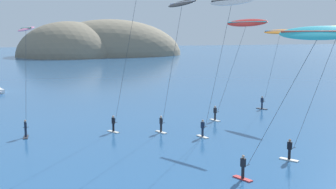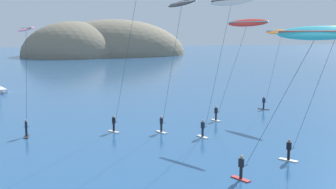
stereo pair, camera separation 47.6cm
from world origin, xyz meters
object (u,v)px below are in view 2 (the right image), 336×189
object	(u,v)px
kitesurfer_purple	(136,0)
kitesurfer_black	(180,14)
kitesurfer_pink	(26,39)
kitesurfer_orange	(281,37)
kitesurfer_white	(229,12)
sailboat_near	(0,89)
kitesurfer_cyan	(311,45)
kitesurfer_red	(245,31)
kitesurfer_yellow	(334,40)

from	to	relation	value
kitesurfer_purple	kitesurfer_black	size ratio (longest dim) A/B	1.11
kitesurfer_pink	kitesurfer_orange	bearing A→B (deg)	12.76
kitesurfer_black	kitesurfer_white	bearing A→B (deg)	-21.33
kitesurfer_purple	kitesurfer_white	xyz separation A→B (m)	(7.50, -3.35, -1.12)
kitesurfer_purple	sailboat_near	bearing A→B (deg)	110.53
kitesurfer_purple	kitesurfer_pink	world-z (taller)	kitesurfer_purple
kitesurfer_orange	kitesurfer_pink	distance (m)	30.46
kitesurfer_orange	kitesurfer_cyan	xyz separation A→B (m)	(-13.94, -24.80, -0.11)
sailboat_near	kitesurfer_orange	xyz separation A→B (m)	(34.64, -29.77, 8.71)
kitesurfer_black	kitesurfer_cyan	bearing A→B (deg)	-78.87
kitesurfer_pink	kitesurfer_cyan	size ratio (longest dim) A/B	1.01
kitesurfer_purple	kitesurfer_black	xyz separation A→B (m)	(3.51, -1.79, -1.31)
kitesurfer_white	sailboat_near	bearing A→B (deg)	117.69
kitesurfer_red	kitesurfer_pink	size ratio (longest dim) A/B	1.09
sailboat_near	kitesurfer_white	xyz separation A→B (m)	(21.82, -41.58, 11.06)
kitesurfer_red	kitesurfer_white	size ratio (longest dim) A/B	0.87
kitesurfer_white	kitesurfer_black	size ratio (longest dim) A/B	1.03
kitesurfer_purple	kitesurfer_yellow	world-z (taller)	kitesurfer_purple
kitesurfer_purple	kitesurfer_cyan	size ratio (longest dim) A/B	1.37
sailboat_near	kitesurfer_orange	size ratio (longest dim) A/B	0.57
kitesurfer_pink	kitesurfer_cyan	world-z (taller)	kitesurfer_pink
kitesurfer_white	kitesurfer_black	distance (m)	4.29
sailboat_near	kitesurfer_pink	size ratio (longest dim) A/B	0.56
kitesurfer_orange	kitesurfer_black	size ratio (longest dim) A/B	0.81
kitesurfer_yellow	kitesurfer_orange	xyz separation A→B (m)	(9.19, 20.93, -0.04)
sailboat_near	kitesurfer_cyan	size ratio (longest dim) A/B	0.57
kitesurfer_purple	kitesurfer_pink	bearing A→B (deg)	169.55
kitesurfer_orange	kitesurfer_yellow	bearing A→B (deg)	-113.70
kitesurfer_cyan	kitesurfer_red	bearing A→B (deg)	72.70
kitesurfer_white	kitesurfer_orange	world-z (taller)	kitesurfer_white
kitesurfer_purple	kitesurfer_yellow	bearing A→B (deg)	-48.24
sailboat_near	kitesurfer_yellow	size ratio (longest dim) A/B	0.56
kitesurfer_white	kitesurfer_pink	bearing A→B (deg)	163.26
kitesurfer_white	kitesurfer_black	world-z (taller)	kitesurfer_white
kitesurfer_orange	kitesurfer_red	bearing A→B (deg)	-144.35
kitesurfer_orange	sailboat_near	bearing A→B (deg)	139.32
kitesurfer_white	kitesurfer_orange	size ratio (longest dim) A/B	1.26
kitesurfer_red	kitesurfer_orange	distance (m)	9.88
kitesurfer_purple	kitesurfer_orange	xyz separation A→B (m)	(20.32, 8.46, -3.48)
kitesurfer_yellow	kitesurfer_white	distance (m)	10.08
kitesurfer_white	kitesurfer_cyan	world-z (taller)	kitesurfer_white
kitesurfer_black	kitesurfer_orange	bearing A→B (deg)	31.38
sailboat_near	kitesurfer_black	size ratio (longest dim) A/B	0.46
kitesurfer_white	kitesurfer_orange	bearing A→B (deg)	42.65
sailboat_near	kitesurfer_purple	distance (m)	42.60
kitesurfer_purple	kitesurfer_orange	size ratio (longest dim) A/B	1.37
kitesurfer_yellow	kitesurfer_red	distance (m)	15.25
sailboat_near	kitesurfer_pink	bearing A→B (deg)	-82.31
kitesurfer_red	kitesurfer_white	world-z (taller)	kitesurfer_white
sailboat_near	kitesurfer_cyan	bearing A→B (deg)	-69.23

